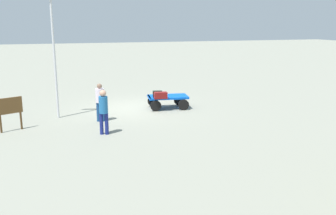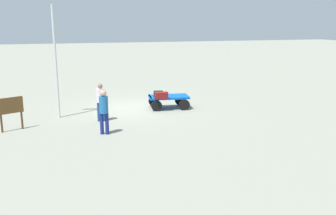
# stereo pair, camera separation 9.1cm
# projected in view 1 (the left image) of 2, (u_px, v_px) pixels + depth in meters

# --- Properties ---
(ground_plane) EXTENTS (120.00, 120.00, 0.00)m
(ground_plane) POSITION_uv_depth(u_px,v_px,m) (134.00, 108.00, 18.32)
(ground_plane) COLOR gray
(luggage_cart) EXTENTS (2.07, 1.46, 0.62)m
(luggage_cart) POSITION_uv_depth(u_px,v_px,m) (167.00, 99.00, 18.22)
(luggage_cart) COLOR blue
(luggage_cart) RESTS_ON ground
(suitcase_navy) EXTENTS (0.52, 0.45, 0.28)m
(suitcase_navy) POSITION_uv_depth(u_px,v_px,m) (157.00, 94.00, 17.89)
(suitcase_navy) COLOR black
(suitcase_navy) RESTS_ON luggage_cart
(suitcase_olive) EXTENTS (0.65, 0.36, 0.31)m
(suitcase_olive) POSITION_uv_depth(u_px,v_px,m) (161.00, 95.00, 17.52)
(suitcase_olive) COLOR maroon
(suitcase_olive) RESTS_ON luggage_cart
(worker_lead) EXTENTS (0.45, 0.45, 1.65)m
(worker_lead) POSITION_uv_depth(u_px,v_px,m) (100.00, 99.00, 15.67)
(worker_lead) COLOR navy
(worker_lead) RESTS_ON ground
(worker_trailing) EXTENTS (0.43, 0.43, 1.73)m
(worker_trailing) POSITION_uv_depth(u_px,v_px,m) (103.00, 109.00, 13.82)
(worker_trailing) COLOR navy
(worker_trailing) RESTS_ON ground
(flagpole) EXTENTS (1.00, 0.19, 5.79)m
(flagpole) POSITION_uv_depth(u_px,v_px,m) (51.00, 40.00, 15.69)
(flagpole) COLOR silver
(flagpole) RESTS_ON ground
(signboard) EXTENTS (0.92, 0.43, 1.34)m
(signboard) POSITION_uv_depth(u_px,v_px,m) (10.00, 109.00, 14.28)
(signboard) COLOR #4C3319
(signboard) RESTS_ON ground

